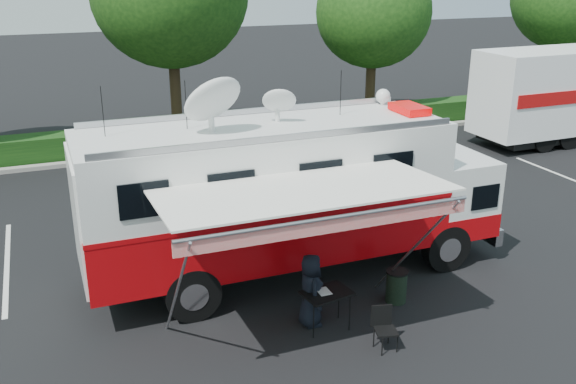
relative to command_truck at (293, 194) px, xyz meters
name	(u,v)px	position (x,y,z in m)	size (l,w,h in m)	color
ground_plane	(296,272)	(0.09, 0.00, -2.02)	(120.00, 120.00, 0.00)	black
back_border	(200,17)	(1.23, 12.90, 2.98)	(60.00, 6.14, 8.87)	#9E998E
stall_lines	(239,230)	(-0.41, 3.00, -2.02)	(24.12, 5.50, 0.01)	silver
command_truck	(293,194)	(0.00, 0.00, 0.00)	(9.83, 2.71, 4.72)	black
awning	(305,197)	(-0.88, -2.81, 1.02)	(5.37, 2.76, 3.24)	white
person	(310,324)	(-0.51, -2.26, -2.02)	(0.76, 0.50, 1.56)	black
folding_table	(327,294)	(-0.27, -2.52, -1.25)	(1.06, 0.83, 0.82)	black
folding_chair	(384,324)	(0.46, -3.56, -1.51)	(0.50, 0.52, 0.87)	black
trash_bin	(396,286)	(1.62, -2.09, -1.65)	(0.49, 0.49, 0.74)	black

